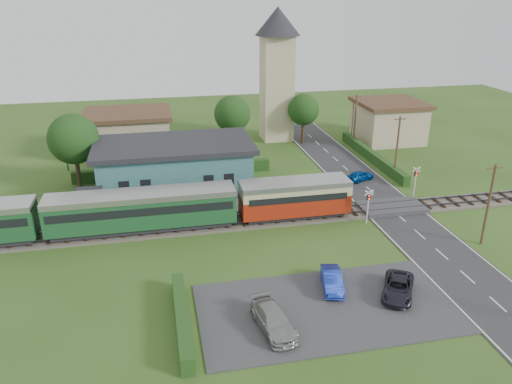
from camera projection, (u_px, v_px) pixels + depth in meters
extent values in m
plane|color=#2D4C19|center=(297.00, 228.00, 44.38)|extent=(120.00, 120.00, 0.00)
cube|color=#4C443D|center=(291.00, 217.00, 46.15)|extent=(76.00, 3.20, 0.20)
cube|color=#3F3F47|center=(293.00, 218.00, 45.38)|extent=(76.00, 0.08, 0.15)
cube|color=#3F3F47|center=(289.00, 211.00, 46.68)|extent=(76.00, 0.08, 0.15)
cube|color=#28282B|center=(401.00, 218.00, 46.27)|extent=(6.00, 70.00, 0.05)
cube|color=#333335|center=(326.00, 308.00, 33.21)|extent=(17.00, 9.00, 0.08)
cube|color=#333335|center=(391.00, 207.00, 48.00)|extent=(6.20, 3.40, 0.45)
cube|color=gray|center=(180.00, 211.00, 47.10)|extent=(30.00, 3.00, 0.45)
cube|color=#BFB28B|center=(90.00, 205.00, 45.04)|extent=(2.00, 2.00, 2.40)
cube|color=#232328|center=(88.00, 192.00, 44.55)|extent=(2.30, 2.30, 0.15)
cube|color=#336A6B|center=(175.00, 169.00, 51.52)|extent=(15.00, 8.00, 4.80)
cube|color=#232328|center=(174.00, 145.00, 50.52)|extent=(16.00, 9.00, 0.50)
cube|color=#232328|center=(178.00, 195.00, 48.45)|extent=(1.20, 0.12, 2.20)
cube|color=black|center=(124.00, 187.00, 47.01)|extent=(1.00, 0.12, 1.20)
cube|color=black|center=(146.00, 185.00, 47.39)|extent=(1.00, 0.12, 1.20)
cube|color=black|center=(209.00, 181.00, 48.53)|extent=(1.00, 0.12, 1.20)
cube|color=black|center=(229.00, 179.00, 48.91)|extent=(1.00, 0.12, 1.20)
cube|color=#232328|center=(294.00, 212.00, 46.01)|extent=(9.00, 2.20, 0.50)
cube|color=#9A210E|center=(294.00, 202.00, 45.63)|extent=(10.00, 2.80, 1.80)
cube|color=#BCB485|center=(295.00, 190.00, 45.16)|extent=(10.00, 2.82, 0.90)
cube|color=black|center=(295.00, 193.00, 45.29)|extent=(9.00, 2.88, 0.60)
cube|color=#9E9E9E|center=(295.00, 183.00, 44.91)|extent=(10.00, 2.90, 0.45)
cube|color=#232328|center=(144.00, 226.00, 43.43)|extent=(15.20, 2.20, 0.50)
cube|color=#1A4C27|center=(142.00, 210.00, 42.86)|extent=(16.00, 2.80, 2.60)
cube|color=black|center=(142.00, 206.00, 42.71)|extent=(15.40, 2.86, 0.70)
cube|color=#9E9E9E|center=(141.00, 195.00, 42.33)|extent=(16.00, 2.90, 0.50)
cube|color=#BFB28B|center=(277.00, 89.00, 68.01)|extent=(4.00, 4.00, 14.00)
cone|color=#232328|center=(278.00, 21.00, 64.67)|extent=(6.00, 6.00, 3.60)
cube|color=tan|center=(129.00, 135.00, 63.21)|extent=(10.00, 8.00, 5.00)
cube|color=#472D1E|center=(127.00, 114.00, 62.16)|extent=(10.80, 8.80, 0.50)
cube|color=tan|center=(388.00, 123.00, 68.95)|extent=(8.00, 8.00, 5.00)
cube|color=#472D1E|center=(390.00, 103.00, 67.90)|extent=(8.80, 8.80, 0.50)
cube|color=#193814|center=(182.00, 319.00, 31.20)|extent=(0.80, 9.00, 1.20)
cube|color=#193814|center=(372.00, 156.00, 61.33)|extent=(0.80, 18.00, 1.20)
cube|color=#193814|center=(174.00, 171.00, 56.26)|extent=(22.00, 0.80, 1.30)
cylinder|color=#332316|center=(78.00, 170.00, 52.47)|extent=(0.44, 0.44, 4.12)
sphere|color=#143311|center=(73.00, 139.00, 51.20)|extent=(5.20, 5.20, 5.20)
cylinder|color=#332316|center=(233.00, 138.00, 64.09)|extent=(0.44, 0.44, 3.85)
sphere|color=#143311|center=(232.00, 114.00, 62.90)|extent=(4.60, 4.60, 4.60)
cylinder|color=#332316|center=(303.00, 130.00, 67.85)|extent=(0.44, 0.44, 3.58)
sphere|color=#143311|center=(304.00, 110.00, 66.75)|extent=(4.20, 4.20, 4.20)
cylinder|color=#473321|center=(488.00, 205.00, 40.31)|extent=(0.22, 0.22, 7.00)
cube|color=#473321|center=(495.00, 168.00, 39.09)|extent=(1.40, 0.10, 0.10)
cylinder|color=#473321|center=(397.00, 148.00, 54.79)|extent=(0.22, 0.22, 7.00)
cube|color=#473321|center=(400.00, 119.00, 53.58)|extent=(1.40, 0.10, 0.10)
cylinder|color=#473321|center=(355.00, 121.00, 65.66)|extent=(0.22, 0.22, 7.00)
cube|color=#473321|center=(357.00, 97.00, 64.44)|extent=(1.40, 0.10, 0.10)
cylinder|color=silver|center=(368.00, 208.00, 44.66)|extent=(0.12, 0.12, 3.00)
cube|color=#232328|center=(369.00, 197.00, 44.24)|extent=(0.35, 0.18, 0.55)
sphere|color=#FF190C|center=(369.00, 196.00, 44.08)|extent=(0.14, 0.14, 0.14)
sphere|color=#FF190C|center=(369.00, 199.00, 44.19)|extent=(0.14, 0.14, 0.14)
cube|color=silver|center=(369.00, 193.00, 44.09)|extent=(0.84, 0.05, 0.55)
cube|color=silver|center=(369.00, 193.00, 44.09)|extent=(0.84, 0.05, 0.55)
cylinder|color=silver|center=(415.00, 183.00, 50.37)|extent=(0.12, 0.12, 3.00)
cube|color=#232328|center=(416.00, 173.00, 49.95)|extent=(0.35, 0.18, 0.55)
sphere|color=#FF190C|center=(417.00, 172.00, 49.79)|extent=(0.14, 0.14, 0.14)
sphere|color=#FF190C|center=(417.00, 175.00, 49.90)|extent=(0.14, 0.14, 0.14)
cube|color=silver|center=(417.00, 169.00, 49.80)|extent=(0.84, 0.05, 0.55)
cube|color=silver|center=(417.00, 169.00, 49.80)|extent=(0.84, 0.05, 0.55)
cylinder|color=#3F3F47|center=(65.00, 150.00, 57.35)|extent=(0.14, 0.14, 5.00)
sphere|color=orange|center=(62.00, 129.00, 56.40)|extent=(0.30, 0.30, 0.30)
cylinder|color=#3F3F47|center=(353.00, 119.00, 70.91)|extent=(0.14, 0.14, 5.00)
sphere|color=orange|center=(354.00, 101.00, 69.96)|extent=(0.30, 0.30, 0.30)
imported|color=navy|center=(360.00, 176.00, 54.94)|extent=(3.59, 2.50, 1.13)
imported|color=#162EA5|center=(332.00, 280.00, 35.17)|extent=(2.06, 3.91, 1.23)
imported|color=gray|center=(274.00, 320.00, 30.88)|extent=(2.58, 4.82, 1.33)
imported|color=black|center=(398.00, 288.00, 34.35)|extent=(3.86, 4.65, 1.18)
imported|color=gray|center=(255.00, 196.00, 47.62)|extent=(0.69, 0.49, 1.80)
imported|color=gray|center=(108.00, 205.00, 45.84)|extent=(0.72, 0.89, 1.70)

